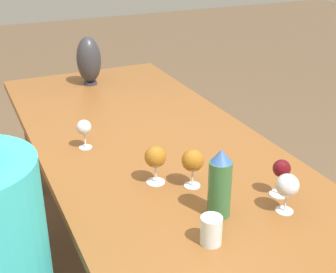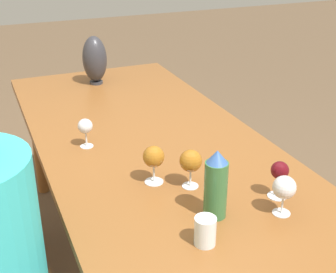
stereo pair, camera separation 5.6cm
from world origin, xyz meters
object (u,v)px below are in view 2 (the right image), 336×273
water_bottle (216,185)px  vase (95,59)px  wine_glass_6 (85,127)px  wine_glass_0 (280,172)px  water_tumbler (205,231)px  wine_glass_2 (154,157)px  wine_glass_4 (284,188)px  wine_glass_5 (191,161)px

water_bottle → vase: vase is taller
water_bottle → wine_glass_6: bearing=21.4°
wine_glass_0 → water_tumbler: bearing=111.1°
wine_glass_2 → wine_glass_6: (0.39, 0.16, -0.01)m
water_bottle → vase: 1.48m
vase → wine_glass_4: vase is taller
water_bottle → water_tumbler: size_ratio=2.62×
water_tumbler → wine_glass_0: (0.14, -0.35, 0.05)m
wine_glass_0 → wine_glass_4: wine_glass_4 is taller
wine_glass_0 → wine_glass_2: 0.45m
water_bottle → water_tumbler: bearing=141.1°
water_tumbler → vase: (1.60, -0.09, 0.10)m
water_bottle → wine_glass_5: water_bottle is taller
water_bottle → wine_glass_5: bearing=-1.5°
wine_glass_4 → wine_glass_2: bearing=41.6°
water_tumbler → wine_glass_2: 0.40m
vase → water_tumbler: bearing=176.6°
wine_glass_2 → wine_glass_5: same height
water_tumbler → wine_glass_6: size_ratio=0.71×
wine_glass_0 → water_bottle: bearing=93.4°
wine_glass_0 → wine_glass_6: wine_glass_0 is taller
wine_glass_0 → wine_glass_4: 0.10m
wine_glass_0 → wine_glass_4: bearing=152.9°
water_tumbler → water_bottle: bearing=-38.9°
water_bottle → wine_glass_6: (0.67, 0.26, -0.02)m
wine_glass_0 → wine_glass_4: size_ratio=0.98×
water_tumbler → wine_glass_4: bearing=-82.0°
wine_glass_4 → wine_glass_5: (0.27, 0.20, 0.01)m
water_tumbler → vase: size_ratio=0.32×
vase → wine_glass_4: bearing=-172.3°
water_bottle → wine_glass_4: water_bottle is taller
water_bottle → wine_glass_0: size_ratio=1.74×
wine_glass_0 → wine_glass_5: size_ratio=0.93×
water_bottle → wine_glass_5: 0.20m
vase → wine_glass_2: bearing=175.1°
wine_glass_6 → wine_glass_5: bearing=-150.4°
water_bottle → wine_glass_5: (0.20, -0.01, -0.01)m
wine_glass_5 → wine_glass_6: 0.54m
wine_glass_0 → wine_glass_6: (0.65, 0.52, -0.01)m
wine_glass_2 → wine_glass_5: (-0.08, -0.11, -0.00)m
wine_glass_0 → wine_glass_2: (0.26, 0.36, 0.00)m
wine_glass_5 → vase: bearing=0.3°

